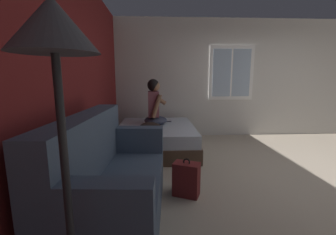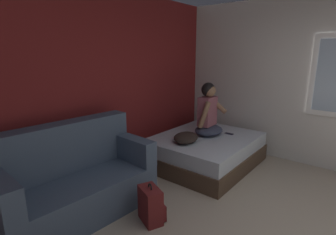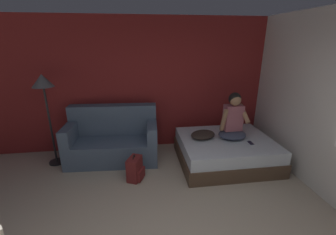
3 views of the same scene
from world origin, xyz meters
TOP-DOWN VIEW (x-y plane):
  - ground_plane at (0.00, 0.00)m, footprint 40.00×40.00m
  - wall_back_accent at (0.00, 3.15)m, footprint 9.85×0.16m
  - wall_side_with_window at (2.50, 0.00)m, footprint 0.19×7.55m
  - bed at (1.38, 2.15)m, footprint 1.75×1.46m
  - couch at (-0.76, 2.60)m, footprint 1.75×0.92m
  - person_seated at (1.49, 2.18)m, footprint 0.54×0.46m
  - backpack at (-0.34, 1.80)m, footprint 0.32×0.35m
  - throw_pillow at (0.95, 2.25)m, footprint 0.57×0.49m
  - cell_phone at (1.74, 1.91)m, footprint 0.07×0.14m
  - floor_lamp at (-1.84, 2.56)m, footprint 0.36×0.36m

SIDE VIEW (x-z plane):
  - ground_plane at x=0.00m, z-range 0.00..0.00m
  - backpack at x=-0.34m, z-range -0.04..0.42m
  - bed at x=1.38m, z-range 0.00..0.48m
  - couch at x=-0.76m, z-range -0.13..0.91m
  - cell_phone at x=1.74m, z-range 0.48..0.49m
  - throw_pillow at x=0.95m, z-range 0.48..0.62m
  - person_seated at x=1.49m, z-range 0.40..1.27m
  - wall_back_accent at x=0.00m, z-range 0.00..2.70m
  - wall_side_with_window at x=2.50m, z-range 0.00..2.70m
  - floor_lamp at x=-1.84m, z-range 0.58..2.28m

